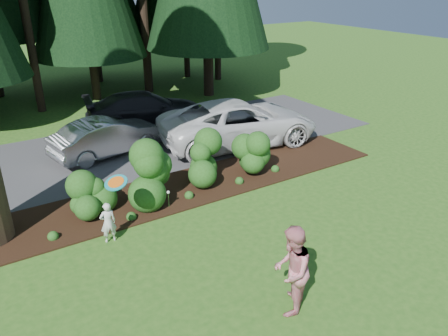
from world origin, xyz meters
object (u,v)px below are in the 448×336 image
Objects in this scene: car_white_suv at (239,122)px; child at (108,222)px; frisbee at (116,183)px; car_dark_suv at (145,109)px; adult at (291,271)px; car_silver_wagon at (108,137)px.

car_white_suv is 5.68× the size of child.
child is at bearing 168.34° from frisbee.
frisbee is (0.29, -0.06, 1.06)m from child.
car_dark_suv is 9.13m from frisbee.
frisbee is at bearing 172.52° from child.
child is 4.88m from adult.
car_silver_wagon is at bearing -104.75° from child.
car_white_suv is (4.71, -1.66, 0.18)m from car_silver_wagon.
car_silver_wagon is 3.80× the size of child.
child is 1.89× the size of frisbee.
car_silver_wagon is 5.00m from car_white_suv.
adult is (-4.40, -8.26, 0.06)m from car_white_suv.
frisbee is at bearing 163.14° from car_dark_suv.
car_dark_suv is at bearing -57.14° from car_silver_wagon.
car_dark_suv is 8.80× the size of frisbee.
frisbee is at bearing 153.06° from car_silver_wagon.
car_silver_wagon is 9.93m from adult.
child is at bearing 130.17° from car_white_suv.
child is 0.58× the size of adult.
car_dark_suv is at bearing -140.59° from adult.
child is 1.10m from frisbee.
car_dark_suv reaches higher than car_silver_wagon.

